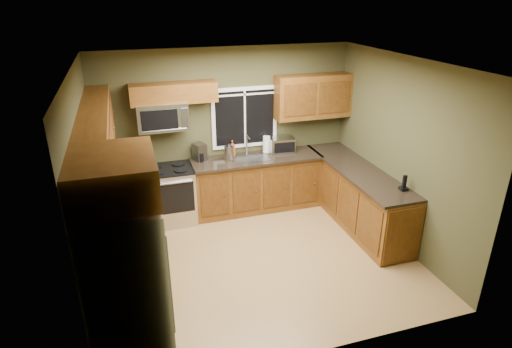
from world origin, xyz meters
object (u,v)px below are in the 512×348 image
refrigerator (129,285)px  paper_towel_roll (266,144)px  coffee_maker (200,153)px  kettle (229,152)px  range (170,195)px  cordless_phone (404,186)px  microwave (162,116)px  soap_bottle_a (232,148)px  soap_bottle_b (268,146)px  toaster_oven (281,145)px

refrigerator → paper_towel_roll: (2.39, 2.98, 0.18)m
coffee_maker → kettle: (0.46, -0.14, 0.00)m
refrigerator → range: refrigerator is taller
paper_towel_roll → range: bearing=-172.9°
refrigerator → cordless_phone: 3.84m
refrigerator → cordless_phone: size_ratio=8.06×
microwave → kettle: 1.20m
refrigerator → soap_bottle_a: size_ratio=6.78×
soap_bottle_a → soap_bottle_b: size_ratio=1.41×
kettle → toaster_oven: bearing=6.8°
refrigerator → range: bearing=76.0°
microwave → soap_bottle_b: (1.73, 0.09, -0.70)m
kettle → soap_bottle_a: size_ratio=1.08×
refrigerator → coffee_maker: bearing=67.2°
range → soap_bottle_b: (1.73, 0.23, 0.57)m
toaster_oven → coffee_maker: size_ratio=1.57×
toaster_oven → cordless_phone: (1.08, -1.95, -0.06)m
refrigerator → coffee_maker: refrigerator is taller
soap_bottle_a → range: bearing=-169.5°
kettle → microwave: bearing=174.2°
toaster_oven → soap_bottle_b: 0.24m
microwave → coffee_maker: microwave is taller
toaster_oven → paper_towel_roll: paper_towel_roll is taller
coffee_maker → soap_bottle_b: size_ratio=1.49×
toaster_oven → soap_bottle_b: (-0.22, 0.08, -0.03)m
coffee_maker → paper_towel_roll: size_ratio=0.90×
microwave → coffee_maker: size_ratio=2.71×
cordless_phone → paper_towel_roll: bearing=123.5°
cordless_phone → toaster_oven: bearing=119.0°
coffee_maker → paper_towel_roll: 1.16m
kettle → paper_towel_roll: bearing=14.1°
microwave → soap_bottle_b: 1.87m
paper_towel_roll → soap_bottle_a: (-0.60, -0.01, -0.01)m
soap_bottle_b → paper_towel_roll: bearing=-146.0°
toaster_oven → cordless_phone: size_ratio=1.97×
paper_towel_roll → cordless_phone: paper_towel_roll is taller
paper_towel_roll → soap_bottle_b: size_ratio=1.66×
cordless_phone → microwave: bearing=147.4°
microwave → paper_towel_roll: (1.70, 0.07, -0.65)m
range → refrigerator: bearing=-104.0°
coffee_maker → soap_bottle_a: 0.56m
range → coffee_maker: bearing=17.3°
refrigerator → microwave: 3.10m
kettle → cordless_phone: 2.74m
range → microwave: (-0.00, 0.14, 1.26)m
kettle → refrigerator: bearing=-121.1°
soap_bottle_a → refrigerator: bearing=-121.0°
range → coffee_maker: 0.83m
microwave → paper_towel_roll: size_ratio=2.43×
range → microwave: bearing=90.0°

